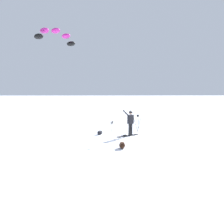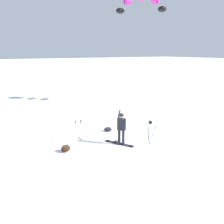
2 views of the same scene
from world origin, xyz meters
name	(u,v)px [view 1 (image 1 of 2)]	position (x,y,z in m)	size (l,w,h in m)	color
ground_plane	(138,138)	(0.00, 0.00, 0.00)	(300.00, 300.00, 0.00)	white
snowboarder	(130,120)	(0.54, 0.44, 1.08)	(0.51, 0.77, 1.78)	black
snowboard	(128,136)	(0.52, 0.63, 0.02)	(1.00, 1.56, 0.10)	black
traction_kite	(56,36)	(6.86, 7.19, 8.52)	(3.78, 3.73, 1.35)	black
gear_bag_large	(122,145)	(-2.24, 1.18, 0.17)	(0.47, 0.34, 0.33)	black
camera_tripod	(138,120)	(1.88, -0.26, 0.93)	(0.62, 0.53, 1.30)	#262628
gear_bag_small	(100,133)	(0.97, 2.57, 0.13)	(0.57, 0.51, 0.25)	black
ski_poles	(112,129)	(-1.32, 1.70, 0.86)	(0.38, 0.36, 1.31)	gray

